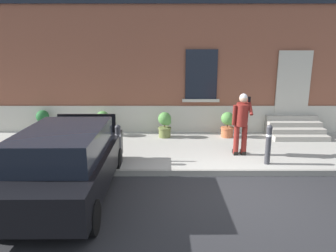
# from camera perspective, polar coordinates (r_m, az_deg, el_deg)

# --- Properties ---
(ground_plane) EXTENTS (80.00, 80.00, 0.00)m
(ground_plane) POSITION_cam_1_polar(r_m,az_deg,el_deg) (7.01, 12.10, -11.96)
(ground_plane) COLOR #232326
(sidewalk) EXTENTS (24.00, 3.60, 0.15)m
(sidewalk) POSITION_cam_1_polar(r_m,az_deg,el_deg) (9.54, 8.76, -4.27)
(sidewalk) COLOR #99968E
(sidewalk) RESTS_ON ground
(curb_edge) EXTENTS (24.00, 0.12, 0.15)m
(curb_edge) POSITION_cam_1_polar(r_m,az_deg,el_deg) (7.82, 10.74, -8.49)
(curb_edge) COLOR gray
(curb_edge) RESTS_ON ground
(building_facade) EXTENTS (24.00, 1.52, 7.50)m
(building_facade) POSITION_cam_1_polar(r_m,az_deg,el_deg) (11.57, 7.63, 17.26)
(building_facade) COLOR brown
(building_facade) RESTS_ON ground
(entrance_stoop) EXTENTS (1.80, 1.28, 0.64)m
(entrance_stoop) POSITION_cam_1_polar(r_m,az_deg,el_deg) (11.48, 22.52, -0.46)
(entrance_stoop) COLOR #9E998E
(entrance_stoop) RESTS_ON sidewalk
(hatchback_car_black) EXTENTS (1.82, 4.08, 1.50)m
(hatchback_car_black) POSITION_cam_1_polar(r_m,az_deg,el_deg) (6.72, -17.94, -6.20)
(hatchback_car_black) COLOR black
(hatchback_car_black) RESTS_ON ground
(bollard_near_person) EXTENTS (0.15, 0.15, 1.04)m
(bollard_near_person) POSITION_cam_1_polar(r_m,az_deg,el_deg) (8.27, 18.34, -3.04)
(bollard_near_person) COLOR #333338
(bollard_near_person) RESTS_ON sidewalk
(bollard_far_left) EXTENTS (0.15, 0.15, 1.04)m
(bollard_far_left) POSITION_cam_1_polar(r_m,az_deg,el_deg) (7.97, -8.93, -3.12)
(bollard_far_left) COLOR #333338
(bollard_far_left) RESTS_ON sidewalk
(person_on_phone) EXTENTS (0.51, 0.49, 1.75)m
(person_on_phone) POSITION_cam_1_polar(r_m,az_deg,el_deg) (8.66, 13.71, 1.00)
(person_on_phone) COLOR maroon
(person_on_phone) RESTS_ON sidewalk
(planter_charcoal) EXTENTS (0.44, 0.44, 0.86)m
(planter_charcoal) POSITION_cam_1_polar(r_m,az_deg,el_deg) (11.54, -21.83, 0.78)
(planter_charcoal) COLOR #2D2D30
(planter_charcoal) RESTS_ON sidewalk
(planter_cream) EXTENTS (0.44, 0.44, 0.86)m
(planter_cream) POSITION_cam_1_polar(r_m,az_deg,el_deg) (10.77, -11.65, 0.62)
(planter_cream) COLOR beige
(planter_cream) RESTS_ON sidewalk
(planter_olive) EXTENTS (0.44, 0.44, 0.86)m
(planter_olive) POSITION_cam_1_polar(r_m,az_deg,el_deg) (10.35, -0.33, 0.37)
(planter_olive) COLOR #606B38
(planter_olive) RESTS_ON sidewalk
(planter_terracotta) EXTENTS (0.44, 0.44, 0.86)m
(planter_terracotta) POSITION_cam_1_polar(r_m,az_deg,el_deg) (10.56, 11.23, 0.38)
(planter_terracotta) COLOR #B25B38
(planter_terracotta) RESTS_ON sidewalk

